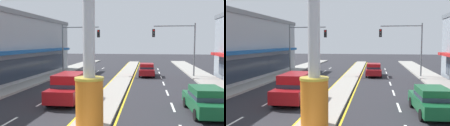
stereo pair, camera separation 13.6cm
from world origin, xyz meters
The scene contains 10 objects.
median_strip centered at (0.00, 18.00, 0.07)m, with size 1.85×52.00×0.14m, color #A39E93.
sidewalk_left centered at (-8.91, 16.00, 0.09)m, with size 2.76×60.00×0.18m, color #9E9B93.
sidewalk_right centered at (8.91, 16.00, 0.09)m, with size 2.76×60.00×0.18m, color #9E9B93.
lane_markings centered at (0.00, 16.65, 0.00)m, with size 8.59×52.00×0.01m.
district_sign centered at (0.00, 4.81, 4.09)m, with size 7.24×1.35×8.08m.
traffic_light_left_side centered at (-6.16, 23.36, 4.25)m, with size 4.86×0.46×6.20m.
traffic_light_right_side centered at (6.16, 22.72, 4.25)m, with size 4.86×0.46×6.20m.
suv_far_right_lane centered at (-2.58, 9.71, 0.98)m, with size 2.03×4.63×1.90m.
sedan_near_left_lane centered at (2.58, 23.09, 0.79)m, with size 1.86×4.31×1.53m.
sedan_mid_left_lane centered at (5.88, 7.97, 0.79)m, with size 2.00×4.38×1.53m.
Camera 1 is at (2.62, -5.92, 3.97)m, focal length 38.89 mm.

